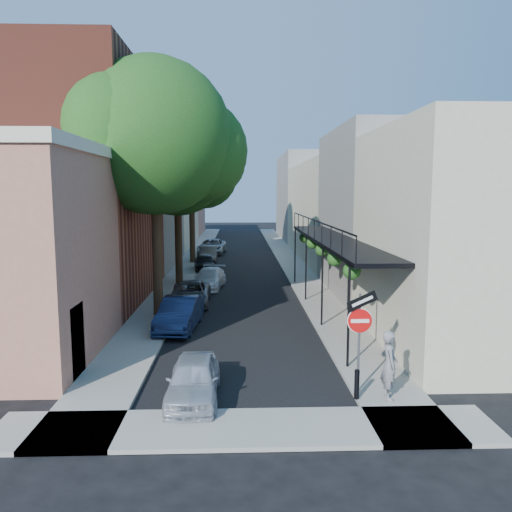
{
  "coord_description": "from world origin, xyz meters",
  "views": [
    {
      "loc": [
        -0.15,
        -12.22,
        5.65
      ],
      "look_at": [
        0.62,
        9.85,
        2.8
      ],
      "focal_mm": 35.0,
      "sensor_mm": 36.0,
      "label": 1
    }
  ],
  "objects": [
    {
      "name": "buildings_left",
      "position": [
        -9.3,
        28.76,
        4.94
      ],
      "size": [
        10.1,
        59.1,
        12.0
      ],
      "color": "#B7755E",
      "rests_on": "ground"
    },
    {
      "name": "sidewalk_cross",
      "position": [
        0.0,
        -1.0,
        0.06
      ],
      "size": [
        12.0,
        2.0,
        0.12
      ],
      "primitive_type": "cube",
      "color": "gray",
      "rests_on": "ground"
    },
    {
      "name": "sidewalk_right",
      "position": [
        4.0,
        30.0,
        0.06
      ],
      "size": [
        2.0,
        64.0,
        0.12
      ],
      "primitive_type": "cube",
      "color": "gray",
      "rests_on": "ground"
    },
    {
      "name": "sign_post",
      "position": [
        3.16,
        0.97,
        2.04
      ],
      "size": [
        0.89,
        0.17,
        2.99
      ],
      "color": "#595B60",
      "rests_on": "ground"
    },
    {
      "name": "parked_car_e",
      "position": [
        -2.6,
        23.27,
        0.61
      ],
      "size": [
        1.84,
        3.73,
        1.23
      ],
      "primitive_type": "imported",
      "rotation": [
        0.0,
        0.0,
        0.11
      ],
      "color": "black",
      "rests_on": "ground"
    },
    {
      "name": "bollard",
      "position": [
        3.0,
        0.5,
        0.52
      ],
      "size": [
        0.14,
        0.14,
        0.8
      ],
      "primitive_type": "cylinder",
      "color": "black",
      "rests_on": "sidewalk_right"
    },
    {
      "name": "road_surface",
      "position": [
        0.0,
        30.0,
        0.01
      ],
      "size": [
        6.0,
        64.0,
        0.01
      ],
      "primitive_type": "cube",
      "color": "black",
      "rests_on": "ground"
    },
    {
      "name": "parked_car_d",
      "position": [
        -1.91,
        16.77,
        0.58
      ],
      "size": [
        2.13,
        4.2,
        1.17
      ],
      "primitive_type": "imported",
      "rotation": [
        0.0,
        0.0,
        -0.13
      ],
      "color": "white",
      "rests_on": "ground"
    },
    {
      "name": "oak_far",
      "position": [
        -3.35,
        27.27,
        8.26
      ],
      "size": [
        7.7,
        7.0,
        11.9
      ],
      "color": "#372116",
      "rests_on": "ground"
    },
    {
      "name": "parked_car_g",
      "position": [
        -2.6,
        33.04,
        0.69
      ],
      "size": [
        2.61,
        5.08,
        1.37
      ],
      "primitive_type": "imported",
      "rotation": [
        0.0,
        0.0,
        -0.07
      ],
      "color": "#9099A2",
      "rests_on": "ground"
    },
    {
      "name": "parked_car_f",
      "position": [
        -2.6,
        28.43,
        0.6
      ],
      "size": [
        1.41,
        3.71,
        1.21
      ],
      "primitive_type": "imported",
      "rotation": [
        0.0,
        0.0,
        0.04
      ],
      "color": "slate",
      "rests_on": "ground"
    },
    {
      "name": "oak_mid",
      "position": [
        -3.42,
        18.23,
        7.06
      ],
      "size": [
        6.6,
        6.0,
        10.2
      ],
      "color": "#372116",
      "rests_on": "ground"
    },
    {
      "name": "oak_near",
      "position": [
        -3.37,
        10.26,
        7.88
      ],
      "size": [
        7.48,
        6.8,
        11.42
      ],
      "color": "#372116",
      "rests_on": "ground"
    },
    {
      "name": "parked_car_a",
      "position": [
        -1.4,
        0.84,
        0.59
      ],
      "size": [
        1.4,
        3.44,
        1.17
      ],
      "primitive_type": "imported",
      "rotation": [
        0.0,
        0.0,
        0.01
      ],
      "color": "#A3AAB5",
      "rests_on": "ground"
    },
    {
      "name": "sidewalk_left",
      "position": [
        -4.0,
        30.0,
        0.06
      ],
      "size": [
        2.0,
        64.0,
        0.12
      ],
      "primitive_type": "cube",
      "color": "gray",
      "rests_on": "ground"
    },
    {
      "name": "pedestrian",
      "position": [
        3.87,
        0.5,
        1.05
      ],
      "size": [
        0.51,
        0.72,
        1.86
      ],
      "primitive_type": "imported",
      "rotation": [
        0.0,
        0.0,
        1.48
      ],
      "color": "slate",
      "rests_on": "sidewalk_right"
    },
    {
      "name": "parked_car_b",
      "position": [
        -2.6,
        7.96,
        0.66
      ],
      "size": [
        1.78,
        4.13,
        1.32
      ],
      "primitive_type": "imported",
      "rotation": [
        0.0,
        0.0,
        -0.1
      ],
      "color": "#162347",
      "rests_on": "ground"
    },
    {
      "name": "ground",
      "position": [
        0.0,
        0.0,
        0.0
      ],
      "size": [
        160.0,
        160.0,
        0.0
      ],
      "primitive_type": "plane",
      "color": "black",
      "rests_on": "ground"
    },
    {
      "name": "parked_car_c",
      "position": [
        -2.6,
        12.36,
        0.58
      ],
      "size": [
        1.99,
        4.21,
        1.16
      ],
      "primitive_type": "imported",
      "rotation": [
        0.0,
        0.0,
        0.02
      ],
      "color": "#53565A",
      "rests_on": "ground"
    },
    {
      "name": "buildings_right",
      "position": [
        8.99,
        29.49,
        4.42
      ],
      "size": [
        9.8,
        55.0,
        10.0
      ],
      "color": "beige",
      "rests_on": "ground"
    }
  ]
}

